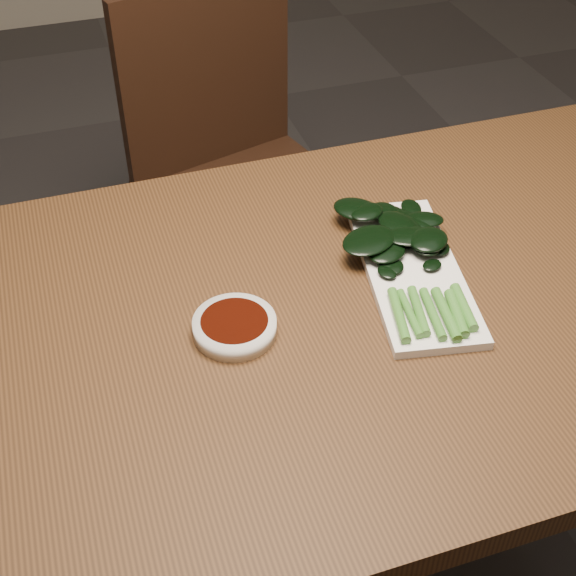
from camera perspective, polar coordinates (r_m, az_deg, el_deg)
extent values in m
cube|color=#432813|center=(1.15, 2.42, -2.10)|extent=(1.40, 0.80, 0.04)
cylinder|color=#432813|center=(1.87, 17.07, 0.57)|extent=(0.05, 0.05, 0.71)
cube|color=black|center=(1.90, -2.44, 6.15)|extent=(0.53, 0.53, 0.04)
cylinder|color=black|center=(1.85, -4.11, -4.26)|extent=(0.04, 0.04, 0.41)
cylinder|color=black|center=(2.00, 5.15, -0.02)|extent=(0.04, 0.04, 0.41)
cylinder|color=black|center=(2.10, -9.33, 1.83)|extent=(0.04, 0.04, 0.41)
cylinder|color=black|center=(2.24, -0.74, 5.22)|extent=(0.04, 0.04, 0.41)
cube|color=black|center=(1.92, -5.86, 14.81)|extent=(0.43, 0.14, 0.44)
cylinder|color=white|center=(1.09, -3.81, -2.77)|extent=(0.11, 0.11, 0.02)
cylinder|color=#310C04|center=(1.08, -3.84, -2.38)|extent=(0.09, 0.09, 0.00)
cube|color=white|center=(1.19, 8.84, 1.18)|extent=(0.19, 0.35, 0.01)
cylinder|color=#488B30|center=(1.10, 7.88, -1.91)|extent=(0.04, 0.10, 0.01)
cylinder|color=#488B30|center=(1.11, 8.65, -1.79)|extent=(0.02, 0.09, 0.01)
cylinder|color=#488B30|center=(1.11, 9.28, -1.62)|extent=(0.03, 0.09, 0.01)
cylinder|color=#488B30|center=(1.11, 10.26, -1.82)|extent=(0.03, 0.10, 0.01)
cylinder|color=#488B30|center=(1.11, 11.18, -1.84)|extent=(0.03, 0.10, 0.01)
cylinder|color=#488B30|center=(1.11, 11.90, -1.77)|extent=(0.03, 0.09, 0.02)
cylinder|color=#488B30|center=(1.13, 12.40, -1.34)|extent=(0.03, 0.09, 0.01)
ellipsoid|color=black|center=(1.27, 9.69, 4.84)|extent=(0.07, 0.06, 0.01)
ellipsoid|color=black|center=(1.22, 8.53, 3.66)|extent=(0.08, 0.07, 0.01)
ellipsoid|color=black|center=(1.22, 9.30, 3.50)|extent=(0.06, 0.08, 0.01)
ellipsoid|color=black|center=(1.28, 6.85, 5.43)|extent=(0.06, 0.06, 0.01)
ellipsoid|color=black|center=(1.21, 9.98, 3.41)|extent=(0.09, 0.08, 0.01)
ellipsoid|color=black|center=(1.24, 8.88, 3.36)|extent=(0.06, 0.05, 0.01)
ellipsoid|color=black|center=(1.25, 8.05, 4.38)|extent=(0.10, 0.10, 0.01)
ellipsoid|color=black|center=(1.24, 7.92, 4.43)|extent=(0.07, 0.09, 0.01)
ellipsoid|color=black|center=(1.30, 8.75, 5.68)|extent=(0.04, 0.05, 0.01)
ellipsoid|color=black|center=(1.21, 9.61, 3.14)|extent=(0.05, 0.06, 0.01)
ellipsoid|color=black|center=(1.27, 7.27, 5.17)|extent=(0.06, 0.05, 0.01)
ellipsoid|color=black|center=(1.26, 5.60, 5.43)|extent=(0.07, 0.06, 0.01)
ellipsoid|color=black|center=(1.27, 7.67, 4.91)|extent=(0.05, 0.08, 0.01)
ellipsoid|color=black|center=(1.26, 9.10, 4.51)|extent=(0.08, 0.08, 0.01)
ellipsoid|color=black|center=(1.24, 8.35, 4.33)|extent=(0.05, 0.08, 0.01)
ellipsoid|color=black|center=(1.20, 7.00, 2.65)|extent=(0.09, 0.08, 0.01)
ellipsoid|color=black|center=(1.23, 9.85, 3.16)|extent=(0.03, 0.03, 0.01)
ellipsoid|color=black|center=(1.20, 5.77, 3.39)|extent=(0.11, 0.10, 0.01)
ellipsoid|color=black|center=(1.22, 10.10, 3.03)|extent=(0.07, 0.08, 0.01)
ellipsoid|color=black|center=(1.27, 4.97, 5.58)|extent=(0.10, 0.10, 0.02)
ellipsoid|color=black|center=(1.18, 7.02, 1.83)|extent=(0.05, 0.05, 0.01)
ellipsoid|color=black|center=(1.18, 7.58, 1.54)|extent=(0.04, 0.04, 0.01)
ellipsoid|color=black|center=(1.19, 10.21, 1.62)|extent=(0.04, 0.03, 0.01)
ellipsoid|color=black|center=(1.17, 7.06, 1.15)|extent=(0.03, 0.04, 0.01)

